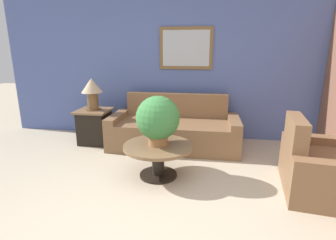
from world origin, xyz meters
name	(u,v)px	position (x,y,z in m)	size (l,w,h in m)	color
ground_plane	(152,221)	(0.00, 0.00, 0.00)	(20.00, 20.00, 0.00)	#BCAD93
wall_back	(182,69)	(0.00, 2.76, 1.31)	(7.00, 0.09, 2.60)	#5166A8
couch_main	(174,130)	(-0.05, 2.14, 0.29)	(2.20, 0.95, 0.89)	brown
armchair	(326,169)	(1.92, 0.87, 0.29)	(1.11, 1.21, 0.89)	brown
coffee_table	(158,153)	(-0.12, 0.97, 0.32)	(0.92, 0.92, 0.45)	black
side_table	(95,126)	(-1.51, 2.11, 0.32)	(0.58, 0.58, 0.62)	black
table_lamp	(92,90)	(-1.51, 2.11, 0.98)	(0.37, 0.37, 0.56)	brown
potted_plant_on_table	(158,119)	(-0.12, 0.99, 0.79)	(0.57, 0.57, 0.65)	#9E6B42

